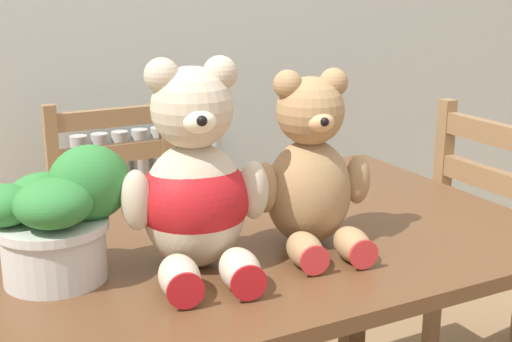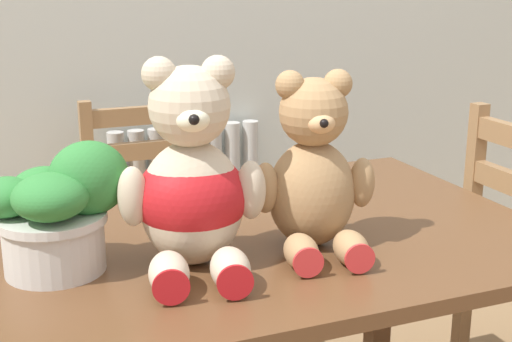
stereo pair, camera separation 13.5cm
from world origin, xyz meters
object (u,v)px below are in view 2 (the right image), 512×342
Objects in this scene: teddy_bear_left at (192,185)px; potted_plant at (57,210)px; wooden_chair_behind at (159,227)px; teddy_bear_right at (314,174)px.

teddy_bear_left is 1.46× the size of potted_plant.
potted_plant reaches higher than wooden_chair_behind.
teddy_bear_right is (0.25, -0.00, -0.00)m from teddy_bear_left.
teddy_bear_right is at bearing -169.09° from teddy_bear_left.
teddy_bear_left is at bearing 79.82° from wooden_chair_behind.
potted_plant is (-0.48, 0.07, -0.03)m from teddy_bear_right.
wooden_chair_behind is 2.39× the size of teddy_bear_right.
teddy_bear_left is 1.10× the size of teddy_bear_right.
wooden_chair_behind is 1.09m from teddy_bear_left.
teddy_bear_left reaches higher than potted_plant.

